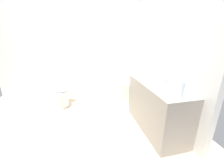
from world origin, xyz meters
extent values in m
plane|color=#C1AD8E|center=(0.00, 0.00, 0.00)|extent=(4.17, 4.17, 0.00)
cube|color=silver|center=(0.00, 1.21, 1.25)|extent=(3.57, 0.10, 2.50)
cube|color=silver|center=(1.63, 0.00, 1.25)|extent=(0.10, 2.71, 2.50)
cube|color=white|center=(0.82, 0.81, 0.26)|extent=(1.43, 0.69, 0.51)
cube|color=white|center=(0.82, 0.81, 0.47)|extent=(1.17, 0.50, 0.09)
cylinder|color=#AAAAAF|center=(1.38, 0.81, 0.55)|extent=(0.09, 0.03, 0.03)
cylinder|color=#AAAAAF|center=(0.95, 1.13, 1.00)|extent=(0.25, 0.03, 0.44)
cylinder|color=#AAAAAF|center=(0.43, 1.13, 0.82)|extent=(0.23, 0.03, 0.03)
cylinder|color=white|center=(-0.37, 0.72, 0.19)|extent=(0.23, 0.23, 0.37)
ellipsoid|color=white|center=(-0.37, 0.67, 0.37)|extent=(0.31, 0.37, 0.13)
ellipsoid|color=white|center=(-0.37, 0.67, 0.45)|extent=(0.29, 0.35, 0.02)
cube|color=white|center=(-0.36, 0.89, 0.53)|extent=(0.39, 0.18, 0.32)
cylinder|color=#B1B1B6|center=(-0.36, 0.89, 0.69)|extent=(0.03, 0.03, 0.01)
cube|color=gray|center=(1.32, -0.53, 0.42)|extent=(0.53, 1.34, 0.85)
cylinder|color=white|center=(1.31, -0.42, 0.88)|extent=(0.30, 0.30, 0.07)
cylinder|color=#A3A3A9|center=(1.50, -0.42, 0.88)|extent=(0.02, 0.02, 0.05)
cylinder|color=#A3A3A9|center=(1.45, -0.42, 0.90)|extent=(0.10, 0.02, 0.02)
cylinder|color=#A3A3A9|center=(1.50, -0.48, 0.87)|extent=(0.03, 0.03, 0.04)
cylinder|color=#A3A3A9|center=(1.50, -0.36, 0.87)|extent=(0.03, 0.03, 0.04)
cylinder|color=silver|center=(1.26, -0.74, 0.94)|extent=(0.06, 0.06, 0.18)
cylinder|color=white|center=(1.26, -0.74, 1.04)|extent=(0.03, 0.03, 0.02)
cylinder|color=silver|center=(1.33, 0.01, 0.93)|extent=(0.07, 0.07, 0.17)
cylinder|color=white|center=(1.33, 0.01, 1.03)|extent=(0.04, 0.04, 0.02)
cylinder|color=silver|center=(1.27, -0.13, 0.96)|extent=(0.07, 0.07, 0.21)
cylinder|color=white|center=(1.27, -0.13, 1.07)|extent=(0.04, 0.04, 0.02)
cylinder|color=silver|center=(1.31, -1.09, 0.96)|extent=(0.06, 0.06, 0.22)
cylinder|color=white|center=(1.31, -1.09, 1.08)|extent=(0.03, 0.03, 0.02)
cylinder|color=silver|center=(1.24, 0.01, 0.96)|extent=(0.07, 0.07, 0.22)
cylinder|color=white|center=(1.24, 0.01, 1.09)|extent=(0.04, 0.04, 0.02)
cylinder|color=white|center=(1.25, -0.90, 0.89)|extent=(0.06, 0.06, 0.08)
cylinder|color=white|center=(1.23, -0.21, 0.89)|extent=(0.08, 0.08, 0.08)
cylinder|color=white|center=(-0.55, 0.74, 0.06)|extent=(0.11, 0.11, 0.13)
camera|label=1|loc=(0.03, -2.58, 1.66)|focal=23.45mm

